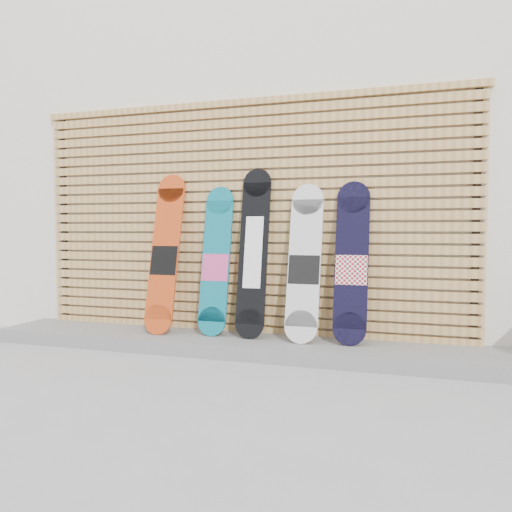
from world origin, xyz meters
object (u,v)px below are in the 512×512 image
(snowboard_0, at_px, (165,254))
(snowboard_4, at_px, (352,263))
(snowboard_1, at_px, (216,261))
(snowboard_2, at_px, (254,252))
(snowboard_3, at_px, (304,263))

(snowboard_0, distance_m, snowboard_4, 1.74)
(snowboard_1, xyz_separation_m, snowboard_2, (0.37, -0.00, 0.09))
(snowboard_0, bearing_deg, snowboard_1, 5.22)
(snowboard_0, xyz_separation_m, snowboard_4, (1.74, 0.04, -0.06))
(snowboard_0, distance_m, snowboard_3, 1.34)
(snowboard_0, height_order, snowboard_4, snowboard_0)
(snowboard_1, relative_size, snowboard_2, 0.90)
(snowboard_2, bearing_deg, snowboard_3, -3.00)
(snowboard_2, distance_m, snowboard_4, 0.88)
(snowboard_0, bearing_deg, snowboard_2, 2.78)
(snowboard_2, relative_size, snowboard_4, 1.10)
(snowboard_0, xyz_separation_m, snowboard_1, (0.50, 0.05, -0.06))
(snowboard_1, distance_m, snowboard_4, 1.24)
(snowboard_0, relative_size, snowboard_4, 1.08)
(snowboard_1, relative_size, snowboard_3, 1.00)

